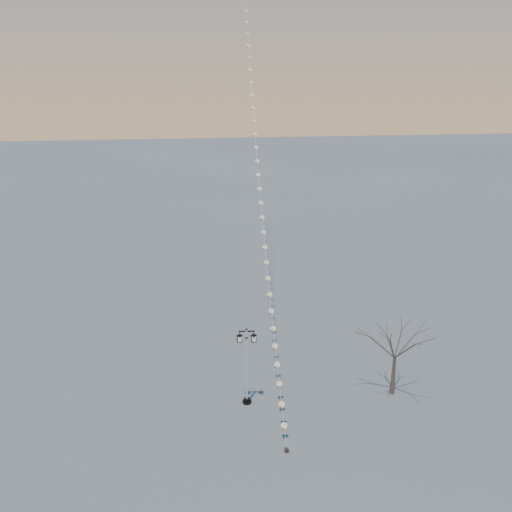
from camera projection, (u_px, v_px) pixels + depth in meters
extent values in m
plane|color=#595A5A|center=(259.00, 432.00, 27.18)|extent=(300.00, 300.00, 0.00)
cylinder|color=black|center=(247.00, 402.00, 29.62)|extent=(0.49, 0.49, 0.14)
cylinder|color=black|center=(247.00, 399.00, 29.58)|extent=(0.35, 0.35, 0.12)
cylinder|color=silver|center=(247.00, 364.00, 28.93)|extent=(0.11, 0.11, 4.13)
cylinder|color=black|center=(247.00, 337.00, 28.45)|extent=(0.18, 0.18, 0.05)
cube|color=black|center=(247.00, 331.00, 28.34)|extent=(0.83, 0.16, 0.05)
sphere|color=black|center=(247.00, 329.00, 28.31)|extent=(0.12, 0.12, 0.12)
pyramid|color=black|center=(239.00, 334.00, 28.37)|extent=(0.39, 0.39, 0.12)
cube|color=beige|center=(240.00, 338.00, 28.45)|extent=(0.23, 0.23, 0.30)
cube|color=black|center=(240.00, 341.00, 28.50)|extent=(0.26, 0.26, 0.04)
pyramid|color=black|center=(254.00, 333.00, 28.39)|extent=(0.39, 0.39, 0.12)
cube|color=beige|center=(254.00, 338.00, 28.48)|extent=(0.23, 0.23, 0.30)
cube|color=black|center=(254.00, 341.00, 28.53)|extent=(0.26, 0.26, 0.04)
cone|color=#463C30|center=(393.00, 375.00, 30.18)|extent=(0.28, 0.28, 2.37)
cylinder|color=#351F1B|center=(287.00, 450.00, 25.69)|extent=(0.21, 0.21, 0.21)
cylinder|color=black|center=(287.00, 449.00, 25.68)|extent=(0.03, 0.03, 0.26)
cone|color=#E2532A|center=(255.00, 95.00, 39.12)|extent=(0.08, 0.08, 0.29)
cylinder|color=white|center=(287.00, 440.00, 25.53)|extent=(0.02, 0.02, 0.82)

